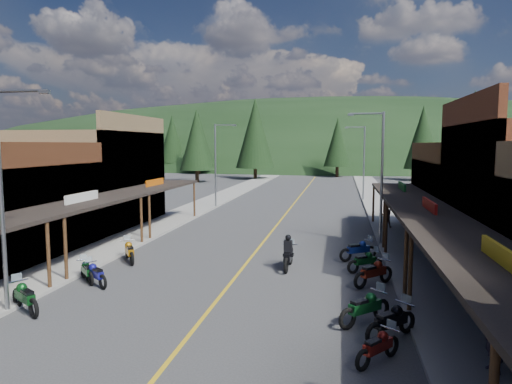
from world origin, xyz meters
The scene contains 35 objects.
ground centered at (0.00, 0.00, 0.00)m, with size 220.00×220.00×0.00m, color #38383A.
centerline centered at (0.00, 20.00, 0.01)m, with size 0.15×90.00×0.01m, color gold.
sidewalk_west centered at (-8.70, 20.00, 0.07)m, with size 3.40×94.00×0.15m, color gray.
sidewalk_east centered at (8.70, 20.00, 0.07)m, with size 3.40×94.00×0.15m, color gray.
shop_west_3 centered at (-13.78, 11.30, 3.52)m, with size 10.90×10.20×8.20m.
shop_east_3 centered at (13.75, 11.30, 2.53)m, with size 10.90×10.20×6.20m.
streetlight_0 centered at (-6.95, -6.00, 4.46)m, with size 2.16×0.18×8.00m.
streetlight_1 centered at (-6.95, 22.00, 4.46)m, with size 2.16×0.18×8.00m.
streetlight_2 centered at (6.95, 8.00, 4.46)m, with size 2.16×0.18×8.00m.
streetlight_3 centered at (6.95, 30.00, 4.46)m, with size 2.16×0.18×8.00m.
ridge_hill centered at (0.00, 135.00, 0.00)m, with size 310.00×140.00×60.00m, color black.
pine_0 centered at (-40.00, 62.00, 6.48)m, with size 5.04×5.04×11.00m.
pine_1 centered at (-24.00, 70.00, 7.24)m, with size 5.88×5.88×12.50m.
pine_2 centered at (-10.00, 58.00, 7.99)m, with size 6.72×6.72×14.00m.
pine_3 centered at (4.00, 66.00, 6.48)m, with size 5.04×5.04×11.00m.
pine_4 centered at (18.00, 60.00, 7.24)m, with size 5.88×5.88×12.50m.
pine_5 centered at (34.00, 72.00, 7.99)m, with size 6.72×6.72×14.00m.
pine_7 centered at (-32.00, 76.00, 7.24)m, with size 5.88×5.88×12.50m.
pine_8 centered at (-22.00, 40.00, 5.98)m, with size 4.48×4.48×10.00m.
pine_9 centered at (24.00, 45.00, 6.38)m, with size 4.93×4.93×10.80m.
pine_10 centered at (-18.00, 50.00, 6.78)m, with size 5.38×5.38×11.60m.
pine_11 centered at (20.00, 38.00, 7.19)m, with size 5.82×5.82×12.40m.
bike_west_5 centered at (-6.49, -5.85, 0.64)m, with size 0.75×2.24×1.28m, color #0C3F16, non-canonical shape.
bike_west_6 centered at (-5.65, -2.47, 0.57)m, with size 0.67×2.00×1.14m, color navy, non-canonical shape.
bike_west_7 centered at (-6.32, -2.02, 0.55)m, with size 0.64×1.91×1.09m, color #0B3A15, non-canonical shape.
bike_west_8 centered at (-6.01, 1.50, 0.63)m, with size 0.73×2.20×1.25m, color #B5730C, non-canonical shape.
bike_east_4 centered at (5.79, -7.48, 0.53)m, with size 0.62×1.87×1.07m, color maroon, non-canonical shape.
bike_east_5 centered at (6.32, -5.75, 0.63)m, with size 0.74×2.21×1.26m, color black, non-canonical shape.
bike_east_6 centered at (5.58, -4.71, 0.65)m, with size 0.75×2.26×1.29m, color #0E481D, non-canonical shape.
bike_east_7 centered at (6.16, -0.28, 0.65)m, with size 0.76×2.27×1.30m, color maroon, non-canonical shape.
bike_east_8 centered at (5.91, 1.89, 0.57)m, with size 0.67×2.00×1.14m, color #0E4819, non-canonical shape.
bike_east_9 centered at (5.67, 4.01, 0.63)m, with size 0.73×2.20×1.25m, color navy, non-canonical shape.
rider_on_bike centered at (2.24, 1.70, 0.71)m, with size 0.82×2.35×1.78m.
pedestrian_east_a centered at (8.74, -7.68, 1.09)m, with size 0.68×0.45×1.88m, color #272233.
pedestrian_east_b centered at (7.92, 13.36, 1.03)m, with size 0.86×0.49×1.77m, color brown.
Camera 1 is at (4.68, -20.05, 6.10)m, focal length 32.00 mm.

